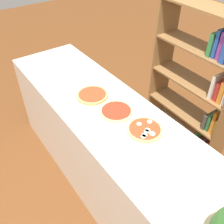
{
  "coord_description": "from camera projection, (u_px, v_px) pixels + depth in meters",
  "views": [
    {
      "loc": [
        1.18,
        -0.84,
        2.12
      ],
      "look_at": [
        0.0,
        0.0,
        0.92
      ],
      "focal_mm": 40.38,
      "sensor_mm": 36.0,
      "label": 1
    }
  ],
  "objects": [
    {
      "name": "pizza_plain_1",
      "position": [
        116.0,
        111.0,
        1.91
      ],
      "size": [
        0.25,
        0.25,
        0.02
      ],
      "color": "#E5C17F",
      "rests_on": "parchment_paper"
    },
    {
      "name": "pizza_mozzarella_2",
      "position": [
        145.0,
        129.0,
        1.75
      ],
      "size": [
        0.25,
        0.25,
        0.02
      ],
      "color": "#DBB26B",
      "rests_on": "parchment_paper"
    },
    {
      "name": "ground_plane",
      "position": [
        112.0,
        184.0,
        2.47
      ],
      "size": [
        12.0,
        12.0,
        0.0
      ],
      "primitive_type": "plane",
      "color": "brown"
    },
    {
      "name": "pizza_plain_0",
      "position": [
        92.0,
        95.0,
        2.07
      ],
      "size": [
        0.26,
        0.26,
        0.02
      ],
      "color": "tan",
      "rests_on": "parchment_paper"
    },
    {
      "name": "counter",
      "position": [
        112.0,
        154.0,
        2.19
      ],
      "size": [
        2.57,
        0.67,
        0.9
      ],
      "primitive_type": "cube",
      "color": "beige",
      "rests_on": "ground_plane"
    },
    {
      "name": "bookshelf",
      "position": [
        204.0,
        88.0,
        2.44
      ],
      "size": [
        0.95,
        0.32,
        1.48
      ],
      "color": "brown",
      "rests_on": "ground_plane"
    },
    {
      "name": "parchment_paper",
      "position": [
        112.0,
        114.0,
        1.9
      ],
      "size": [
        2.08,
        0.51,
        0.0
      ],
      "primitive_type": "cube",
      "color": "beige",
      "rests_on": "counter"
    }
  ]
}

